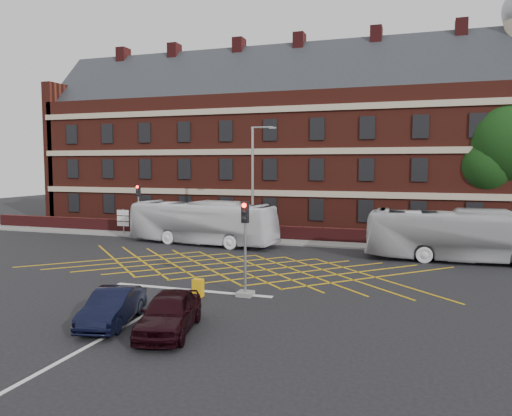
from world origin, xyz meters
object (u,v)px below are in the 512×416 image
(bus_right, at_px, (463,236))
(traffic_light_near, at_px, (245,257))
(bus_left, at_px, (202,223))
(utility_cabinet, at_px, (198,288))
(car_navy, at_px, (112,307))
(street_lamp, at_px, (253,206))
(traffic_light_far, at_px, (139,216))
(direction_signs, at_px, (123,219))
(deciduous_tree, at_px, (505,151))
(car_maroon, at_px, (169,312))

(bus_right, distance_m, traffic_light_near, 15.34)
(bus_left, height_order, utility_cabinet, bus_left)
(car_navy, xyz_separation_m, street_lamp, (-0.70, 18.41, 2.28))
(bus_left, relative_size, traffic_light_near, 2.70)
(traffic_light_far, bearing_deg, traffic_light_near, -45.04)
(traffic_light_near, relative_size, traffic_light_far, 1.00)
(bus_right, distance_m, direction_signs, 26.30)
(deciduous_tree, xyz_separation_m, traffic_light_far, (-27.72, -7.57, -5.20))
(direction_signs, xyz_separation_m, utility_cabinet, (14.24, -15.76, -0.98))
(deciduous_tree, bearing_deg, bus_left, -157.22)
(car_maroon, bearing_deg, traffic_light_far, 110.92)
(car_navy, xyz_separation_m, deciduous_tree, (16.81, 27.14, 6.31))
(street_lamp, bearing_deg, car_maroon, -80.36)
(bus_left, bearing_deg, traffic_light_far, 84.64)
(bus_right, distance_m, traffic_light_far, 24.29)
(bus_right, xyz_separation_m, deciduous_tree, (3.57, 10.12, 5.36))
(bus_right, relative_size, utility_cabinet, 14.27)
(car_navy, height_order, street_lamp, street_lamp)
(bus_left, bearing_deg, traffic_light_near, -140.50)
(car_navy, bearing_deg, traffic_light_far, 105.83)
(traffic_light_near, xyz_separation_m, street_lamp, (-4.05, 13.13, 1.17))
(car_navy, distance_m, traffic_light_near, 6.36)
(bus_left, xyz_separation_m, traffic_light_far, (-6.27, 1.44, 0.15))
(deciduous_tree, distance_m, utility_cabinet, 28.17)
(bus_right, relative_size, street_lamp, 1.34)
(direction_signs, height_order, utility_cabinet, direction_signs)
(bus_left, relative_size, bus_right, 1.00)
(car_maroon, relative_size, traffic_light_far, 0.99)
(car_navy, distance_m, utility_cabinet, 4.71)
(bus_left, height_order, street_lamp, street_lamp)
(car_navy, xyz_separation_m, traffic_light_near, (3.36, 5.28, 1.11))
(utility_cabinet, bearing_deg, deciduous_tree, 55.73)
(traffic_light_far, bearing_deg, bus_left, -12.96)
(bus_left, relative_size, utility_cabinet, 14.33)
(car_maroon, xyz_separation_m, street_lamp, (-3.16, 18.58, 2.21))
(bus_left, xyz_separation_m, car_navy, (4.64, -18.13, -0.96))
(traffic_light_near, bearing_deg, bus_right, 49.89)
(deciduous_tree, bearing_deg, traffic_light_near, -121.62)
(traffic_light_far, xyz_separation_m, direction_signs, (-1.94, 0.69, -0.39))
(traffic_light_far, distance_m, street_lamp, 10.34)
(utility_cabinet, bearing_deg, traffic_light_near, 21.72)
(bus_left, height_order, traffic_light_near, traffic_light_near)
(bus_right, height_order, traffic_light_far, traffic_light_far)
(car_maroon, height_order, deciduous_tree, deciduous_tree)
(traffic_light_far, relative_size, street_lamp, 0.50)
(street_lamp, bearing_deg, traffic_light_far, 173.53)
(utility_cabinet, bearing_deg, bus_left, 113.85)
(car_maroon, xyz_separation_m, utility_cabinet, (-1.08, 4.67, -0.32))
(bus_right, bearing_deg, bus_left, 85.10)
(street_lamp, bearing_deg, car_navy, -87.83)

